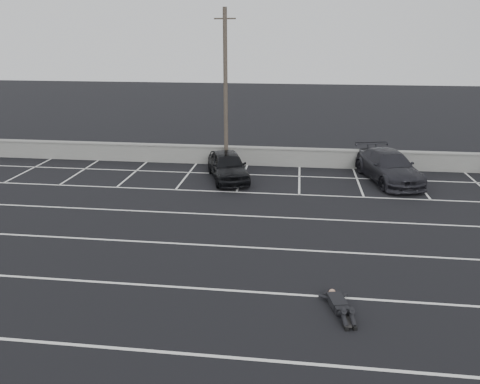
# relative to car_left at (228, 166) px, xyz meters

# --- Properties ---
(ground) EXTENTS (120.00, 120.00, 0.00)m
(ground) POSITION_rel_car_left_xyz_m (2.72, -11.07, -0.73)
(ground) COLOR black
(ground) RESTS_ON ground
(seawall) EXTENTS (50.00, 0.45, 1.06)m
(seawall) POSITION_rel_car_left_xyz_m (2.72, 2.93, -0.18)
(seawall) COLOR gray
(seawall) RESTS_ON ground
(stall_lines) EXTENTS (36.00, 20.05, 0.01)m
(stall_lines) POSITION_rel_car_left_xyz_m (2.64, -6.66, -0.73)
(stall_lines) COLOR silver
(stall_lines) RESTS_ON ground
(car_left) EXTENTS (3.01, 4.61, 1.46)m
(car_left) POSITION_rel_car_left_xyz_m (0.00, 0.00, 0.00)
(car_left) COLOR black
(car_left) RESTS_ON ground
(car_right) EXTENTS (3.34, 5.60, 1.52)m
(car_right) POSITION_rel_car_left_xyz_m (8.25, 0.76, 0.03)
(car_right) COLOR #222228
(car_right) RESTS_ON ground
(utility_pole) EXTENTS (1.14, 0.23, 8.52)m
(utility_pole) POSITION_rel_car_left_xyz_m (-0.41, 2.13, 3.58)
(utility_pole) COLOR #4C4238
(utility_pole) RESTS_ON ground
(trash_bin) EXTENTS (0.85, 0.85, 1.01)m
(trash_bin) POSITION_rel_car_left_xyz_m (8.87, 2.31, -0.22)
(trash_bin) COLOR #242426
(trash_bin) RESTS_ON ground
(person) EXTENTS (1.93, 2.69, 0.46)m
(person) POSITION_rel_car_left_xyz_m (4.81, -11.49, -0.50)
(person) COLOR black
(person) RESTS_ON ground
(skateboard) EXTENTS (0.31, 0.75, 0.09)m
(skateboard) POSITION_rel_car_left_xyz_m (5.09, -12.22, -0.66)
(skateboard) COLOR black
(skateboard) RESTS_ON ground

